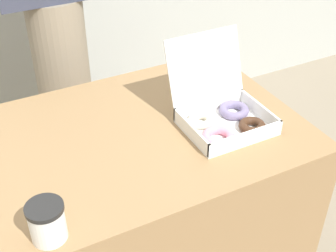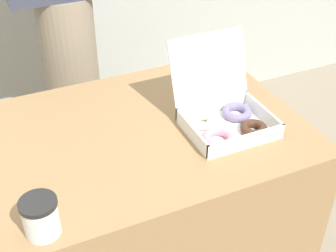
# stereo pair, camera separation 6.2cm
# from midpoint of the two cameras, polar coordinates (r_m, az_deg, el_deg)

# --- Properties ---
(table) EXTENTS (1.09, 0.77, 0.76)m
(table) POSITION_cam_midpoint_polar(r_m,az_deg,el_deg) (1.80, -4.32, -10.53)
(table) COLOR #99754C
(table) RESTS_ON ground_plane
(donut_box) EXTENTS (0.28, 0.31, 0.27)m
(donut_box) POSITION_cam_midpoint_polar(r_m,az_deg,el_deg) (1.57, 5.58, 1.50)
(donut_box) COLOR white
(donut_box) RESTS_ON table
(coffee_cup) EXTENTS (0.10, 0.10, 0.11)m
(coffee_cup) POSITION_cam_midpoint_polar(r_m,az_deg,el_deg) (1.22, -15.99, -11.19)
(coffee_cup) COLOR white
(coffee_cup) RESTS_ON table
(person_customer) EXTENTS (0.44, 0.24, 1.84)m
(person_customer) POSITION_cam_midpoint_polar(r_m,az_deg,el_deg) (2.03, -14.75, 14.21)
(person_customer) COLOR gray
(person_customer) RESTS_ON ground_plane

